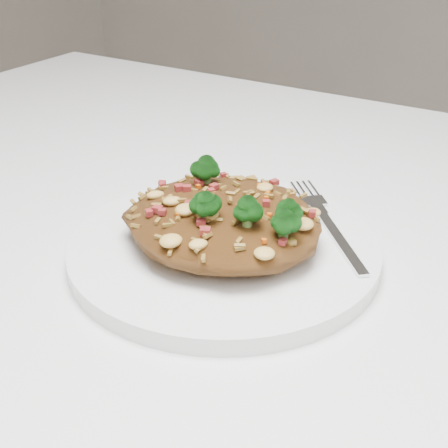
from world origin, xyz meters
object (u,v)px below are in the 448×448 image
at_px(dining_table, 264,318).
at_px(fried_rice, 225,212).
at_px(plate, 224,249).
at_px(fork, 331,227).

distance_m(dining_table, fried_rice, 0.14).
xyz_separation_m(plate, fried_rice, (0.00, -0.00, 0.03)).
xyz_separation_m(dining_table, fork, (0.05, 0.01, 0.11)).
height_order(plate, fork, fork).
bearing_deg(dining_table, fried_rice, -100.27).
xyz_separation_m(plate, fork, (0.06, 0.06, 0.01)).
bearing_deg(fried_rice, fork, 44.89).
height_order(fried_rice, fork, fried_rice).
distance_m(dining_table, plate, 0.11).
xyz_separation_m(fried_rice, fork, (0.06, 0.06, -0.02)).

